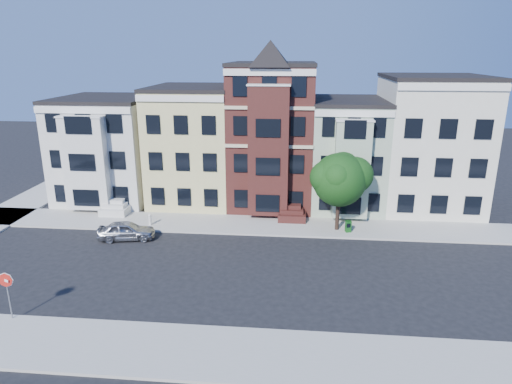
# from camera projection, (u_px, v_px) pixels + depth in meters

# --- Properties ---
(ground) EXTENTS (120.00, 120.00, 0.00)m
(ground) POSITION_uv_depth(u_px,v_px,m) (257.00, 274.00, 28.17)
(ground) COLOR black
(far_sidewalk) EXTENTS (60.00, 4.00, 0.15)m
(far_sidewalk) POSITION_uv_depth(u_px,v_px,m) (266.00, 226.00, 35.76)
(far_sidewalk) COLOR #9E9B93
(far_sidewalk) RESTS_ON ground
(near_sidewalk) EXTENTS (60.00, 4.00, 0.15)m
(near_sidewalk) POSITION_uv_depth(u_px,v_px,m) (241.00, 354.00, 20.54)
(near_sidewalk) COLOR #9E9B93
(near_sidewalk) RESTS_ON ground
(house_white) EXTENTS (8.00, 9.00, 9.00)m
(house_white) POSITION_uv_depth(u_px,v_px,m) (110.00, 150.00, 41.99)
(house_white) COLOR silver
(house_white) RESTS_ON ground
(house_yellow) EXTENTS (7.00, 9.00, 10.00)m
(house_yellow) POSITION_uv_depth(u_px,v_px,m) (195.00, 146.00, 41.12)
(house_yellow) COLOR #D5CA84
(house_yellow) RESTS_ON ground
(house_brown) EXTENTS (7.00, 9.00, 12.00)m
(house_brown) POSITION_uv_depth(u_px,v_px,m) (272.00, 136.00, 40.20)
(house_brown) COLOR #3D1915
(house_brown) RESTS_ON ground
(house_green) EXTENTS (6.00, 9.00, 9.00)m
(house_green) POSITION_uv_depth(u_px,v_px,m) (346.00, 154.00, 40.05)
(house_green) COLOR #9BAD93
(house_green) RESTS_ON ground
(house_cream) EXTENTS (8.00, 9.00, 11.00)m
(house_cream) POSITION_uv_depth(u_px,v_px,m) (429.00, 145.00, 39.13)
(house_cream) COLOR silver
(house_cream) RESTS_ON ground
(street_tree) EXTENTS (8.12, 8.12, 7.32)m
(street_tree) POSITION_uv_depth(u_px,v_px,m) (339.00, 183.00, 33.73)
(street_tree) COLOR #194A14
(street_tree) RESTS_ON far_sidewalk
(parked_car) EXTENTS (4.28, 2.33, 1.38)m
(parked_car) POSITION_uv_depth(u_px,v_px,m) (126.00, 231.00, 33.12)
(parked_car) COLOR #9E9FA7
(parked_car) RESTS_ON ground
(newspaper_box) EXTENTS (0.47, 0.44, 0.88)m
(newspaper_box) POSITION_uv_depth(u_px,v_px,m) (348.00, 226.00, 34.19)
(newspaper_box) COLOR #135118
(newspaper_box) RESTS_ON far_sidewalk
(fire_hydrant) EXTENTS (0.32, 0.32, 0.72)m
(fire_hydrant) POSITION_uv_depth(u_px,v_px,m) (150.00, 221.00, 35.57)
(fire_hydrant) COLOR silver
(fire_hydrant) RESTS_ON far_sidewalk
(stop_sign) EXTENTS (0.78, 0.39, 2.88)m
(stop_sign) POSITION_uv_depth(u_px,v_px,m) (8.00, 293.00, 22.79)
(stop_sign) COLOR red
(stop_sign) RESTS_ON near_sidewalk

